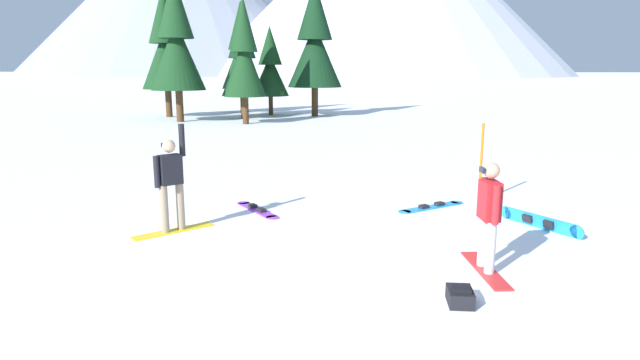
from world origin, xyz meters
TOP-DOWN VIEW (x-y plane):
  - ground_plane at (0.00, 0.00)m, footprint 800.00×800.00m
  - snowboarder_foreground at (2.68, 0.43)m, footprint 0.53×1.61m
  - snowboarder_midground at (-2.81, 1.76)m, footprint 1.29×1.34m
  - loose_snowboard_near_left at (4.09, 2.81)m, footprint 1.24×1.50m
  - loose_snowboard_near_right at (2.18, 4.16)m, footprint 1.60×1.35m
  - loose_snowboard_far_spare at (-1.61, 3.45)m, footprint 1.30×1.49m
  - backpack_black at (2.14, -0.84)m, footprint 0.33×0.53m
  - trail_marker_pole at (3.30, 4.81)m, footprint 0.06×0.06m
  - pine_tree_twin at (-10.61, 22.16)m, footprint 3.06×3.06m
  - pine_tree_short at (-8.73, 28.98)m, footprint 2.77×2.77m
  - pine_tree_young at (-12.47, 25.08)m, footprint 3.05×3.05m
  - pine_tree_tall at (-6.35, 27.08)m, footprint 2.37×2.37m
  - pine_tree_slender at (-6.55, 21.38)m, footprint 2.28×2.28m
  - pine_tree_broad at (-3.40, 26.74)m, footprint 3.42×3.42m
  - pine_tree_leaning at (-7.49, 24.45)m, footprint 2.55×2.55m

SIDE VIEW (x-z plane):
  - ground_plane at x=0.00m, z-range 0.00..0.00m
  - loose_snowboard_near_right at x=2.18m, z-range -0.02..0.07m
  - loose_snowboard_far_spare at x=-1.61m, z-range -0.02..0.07m
  - backpack_black at x=2.14m, z-range -0.02..0.25m
  - loose_snowboard_near_left at x=4.09m, z-range 0.00..0.28m
  - snowboarder_foreground at x=2.68m, z-range 0.04..1.72m
  - trail_marker_pole at x=3.30m, z-range 0.00..1.82m
  - snowboarder_midground at x=-2.81m, z-range -0.05..1.97m
  - pine_tree_tall at x=-6.35m, z-range 0.26..5.93m
  - pine_tree_leaning at x=-7.49m, z-range 0.29..6.60m
  - pine_tree_slender at x=-6.55m, z-range 0.30..7.12m
  - pine_tree_short at x=-8.73m, z-range 0.34..7.80m
  - pine_tree_young at x=-12.47m, z-range 0.36..8.29m
  - pine_tree_twin at x=-10.61m, z-range 0.37..8.54m
  - pine_tree_broad at x=-3.40m, z-range 0.38..8.74m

